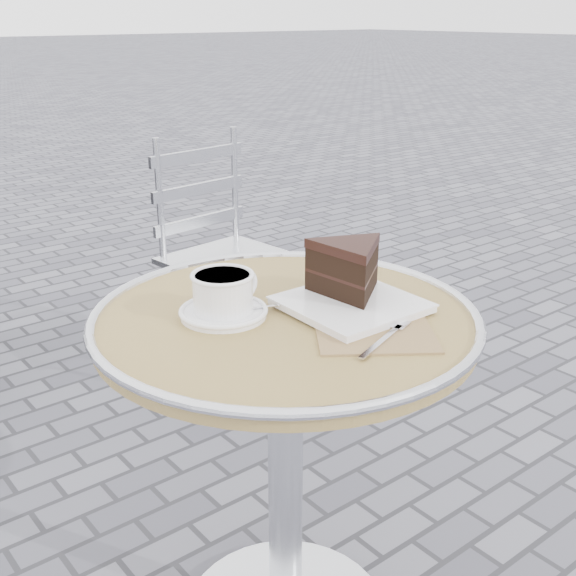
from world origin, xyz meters
TOP-DOWN VIEW (x-y plane):
  - cafe_table at (0.00, 0.00)m, footprint 0.72×0.72m
  - cappuccino_set at (-0.09, 0.07)m, footprint 0.18×0.16m
  - cake_plate_set at (0.13, -0.04)m, footprint 0.29×0.36m
  - bistro_chair at (0.55, 1.09)m, footprint 0.43×0.43m

SIDE VIEW (x-z plane):
  - bistro_chair at x=0.55m, z-range 0.10..0.97m
  - cafe_table at x=0.00m, z-range 0.20..0.94m
  - cappuccino_set at x=-0.09m, z-range 0.73..0.81m
  - cake_plate_set at x=0.13m, z-range 0.73..0.85m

